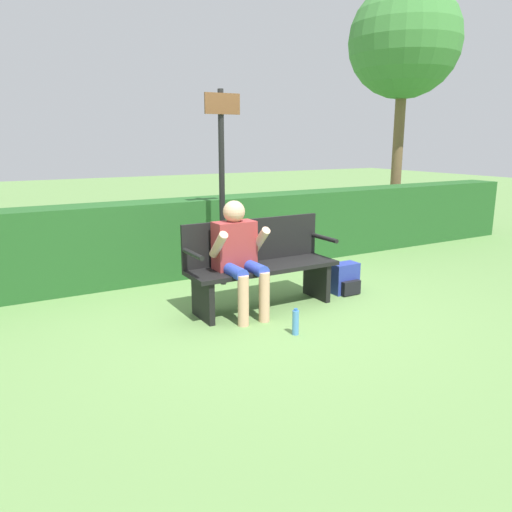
{
  "coord_description": "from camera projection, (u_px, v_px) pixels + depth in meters",
  "views": [
    {
      "loc": [
        -2.65,
        -4.44,
        1.8
      ],
      "look_at": [
        -0.15,
        -0.1,
        0.62
      ],
      "focal_mm": 35.0,
      "sensor_mm": 36.0,
      "label": 1
    }
  ],
  "objects": [
    {
      "name": "tree",
      "position": [
        404.0,
        43.0,
        9.59
      ],
      "size": [
        2.15,
        2.15,
        4.71
      ],
      "color": "brown",
      "rests_on": "ground"
    },
    {
      "name": "park_bench",
      "position": [
        260.0,
        264.0,
        5.4
      ],
      "size": [
        1.67,
        0.5,
        0.95
      ],
      "color": "black",
      "rests_on": "ground"
    },
    {
      "name": "person_seated",
      "position": [
        239.0,
        251.0,
        5.1
      ],
      "size": [
        0.57,
        0.58,
        1.19
      ],
      "color": "#993333",
      "rests_on": "ground"
    },
    {
      "name": "water_bottle",
      "position": [
        296.0,
        322.0,
        4.68
      ],
      "size": [
        0.06,
        0.06,
        0.26
      ],
      "color": "#4C8CCC",
      "rests_on": "ground"
    },
    {
      "name": "hedge_back",
      "position": [
        198.0,
        236.0,
        6.8
      ],
      "size": [
        12.0,
        0.55,
        1.02
      ],
      "color": "#235623",
      "rests_on": "ground"
    },
    {
      "name": "ground_plane",
      "position": [
        263.0,
        308.0,
        5.45
      ],
      "size": [
        40.0,
        40.0,
        0.0
      ],
      "primitive_type": "plane",
      "color": "#668E4C"
    },
    {
      "name": "signpost",
      "position": [
        222.0,
        175.0,
        6.02
      ],
      "size": [
        0.45,
        0.09,
        2.37
      ],
      "color": "black",
      "rests_on": "ground"
    },
    {
      "name": "backpack",
      "position": [
        345.0,
        279.0,
        5.94
      ],
      "size": [
        0.33,
        0.26,
        0.36
      ],
      "color": "#283893",
      "rests_on": "ground"
    }
  ]
}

